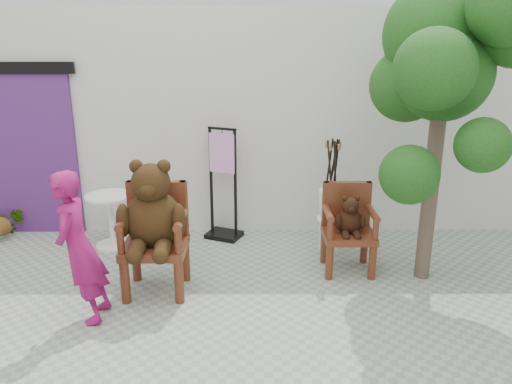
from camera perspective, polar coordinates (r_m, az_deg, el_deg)
ground_plane at (r=4.80m, az=-0.15°, el=-16.01°), size 60.00×60.00×0.00m
back_wall at (r=7.19m, az=-0.18°, el=8.32°), size 9.00×1.00×3.00m
doorway at (r=7.38m, az=-24.23°, el=4.35°), size 1.40×0.11×2.33m
chair_big at (r=5.30m, az=-11.64°, el=-3.07°), size 0.71×0.77×1.46m
chair_small at (r=5.86m, az=10.52°, el=-3.42°), size 0.58×0.53×1.02m
person at (r=4.99m, az=-19.58°, el=-6.07°), size 0.36×0.54×1.48m
cafe_table at (r=6.70m, az=-16.28°, el=-2.47°), size 0.60×0.60×0.70m
display_stand at (r=6.69m, az=-3.76°, el=-0.51°), size 0.55×0.50×1.51m
stool_bucket at (r=6.28m, az=8.47°, el=-1.31°), size 0.32×0.32×1.45m
tree at (r=5.66m, az=21.77°, el=14.87°), size 1.72×1.78×3.48m
potted_plant at (r=7.59m, az=-26.83°, el=-3.10°), size 0.42×0.37×0.45m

